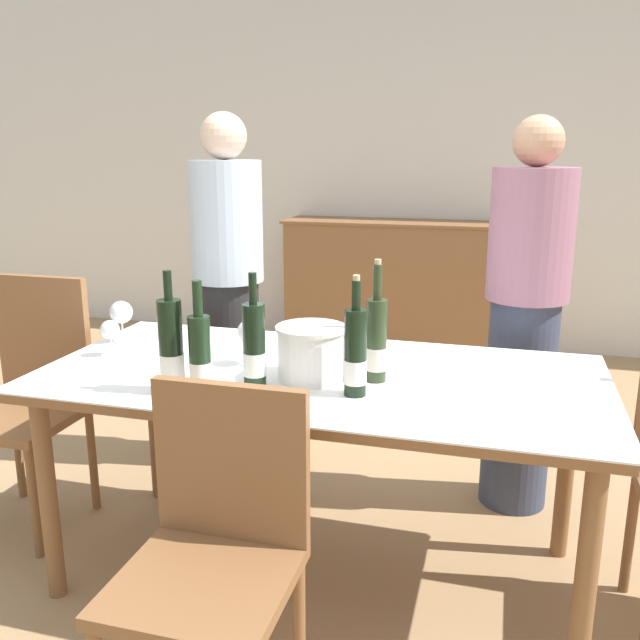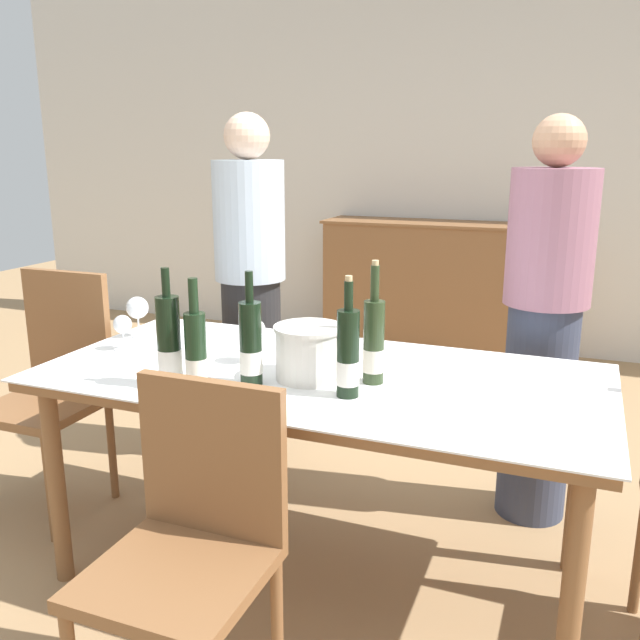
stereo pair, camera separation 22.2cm
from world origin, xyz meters
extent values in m
plane|color=#A37F56|center=(0.00, 0.00, 0.00)|extent=(12.00, 12.00, 0.00)
cube|color=silver|center=(0.00, 3.18, 1.40)|extent=(8.00, 0.10, 2.80)
cube|color=brown|center=(-0.26, 2.89, 0.48)|extent=(1.54, 0.44, 0.95)
cube|color=brown|center=(-0.26, 2.89, 0.96)|extent=(1.59, 0.46, 0.02)
cylinder|color=brown|center=(-0.84, -0.36, 0.36)|extent=(0.06, 0.06, 0.72)
cylinder|color=brown|center=(0.84, -0.36, 0.36)|extent=(0.06, 0.06, 0.72)
cylinder|color=brown|center=(-0.84, 0.36, 0.36)|extent=(0.06, 0.06, 0.72)
cylinder|color=brown|center=(0.84, 0.36, 0.36)|extent=(0.06, 0.06, 0.72)
cube|color=brown|center=(0.00, 0.00, 0.74)|extent=(1.84, 0.87, 0.04)
cube|color=white|center=(0.00, 0.00, 0.76)|extent=(1.87, 0.90, 0.01)
cylinder|color=white|center=(-0.01, -0.07, 0.85)|extent=(0.22, 0.22, 0.18)
cylinder|color=white|center=(-0.01, -0.07, 0.93)|extent=(0.23, 0.23, 0.01)
cylinder|color=black|center=(0.16, -0.18, 0.90)|extent=(0.07, 0.07, 0.27)
cylinder|color=white|center=(0.16, -0.18, 0.84)|extent=(0.07, 0.07, 0.07)
cylinder|color=black|center=(0.16, -0.18, 1.07)|extent=(0.03, 0.03, 0.09)
cylinder|color=tan|center=(0.16, -0.18, 1.12)|extent=(0.02, 0.02, 0.02)
cylinder|color=black|center=(-0.16, -0.19, 0.90)|extent=(0.07, 0.07, 0.27)
cylinder|color=white|center=(-0.16, -0.19, 0.84)|extent=(0.07, 0.07, 0.07)
cylinder|color=black|center=(-0.16, -0.19, 1.08)|extent=(0.03, 0.03, 0.10)
cylinder|color=black|center=(-0.29, -0.29, 0.89)|extent=(0.07, 0.07, 0.24)
cylinder|color=silver|center=(-0.29, -0.29, 0.83)|extent=(0.07, 0.07, 0.07)
cylinder|color=black|center=(-0.29, -0.29, 1.06)|extent=(0.03, 0.03, 0.11)
cylinder|color=black|center=(-0.39, -0.30, 0.91)|extent=(0.07, 0.07, 0.29)
cylinder|color=white|center=(-0.39, -0.30, 0.84)|extent=(0.08, 0.08, 0.08)
cylinder|color=black|center=(-0.39, -0.30, 1.10)|extent=(0.03, 0.03, 0.09)
cylinder|color=#28381E|center=(0.19, -0.03, 0.90)|extent=(0.07, 0.07, 0.27)
cylinder|color=silver|center=(0.19, -0.03, 0.84)|extent=(0.07, 0.07, 0.07)
cylinder|color=#28381E|center=(0.19, -0.03, 1.09)|extent=(0.03, 0.03, 0.11)
cylinder|color=tan|center=(0.19, -0.03, 1.15)|extent=(0.02, 0.02, 0.02)
cylinder|color=white|center=(-0.25, 0.02, 0.77)|extent=(0.06, 0.06, 0.00)
cylinder|color=white|center=(-0.25, 0.02, 0.81)|extent=(0.01, 0.01, 0.08)
sphere|color=white|center=(-0.25, 0.02, 0.88)|extent=(0.09, 0.09, 0.09)
cylinder|color=white|center=(-0.77, -0.02, 0.77)|extent=(0.07, 0.07, 0.00)
cylinder|color=white|center=(-0.77, -0.02, 0.80)|extent=(0.01, 0.01, 0.07)
sphere|color=white|center=(-0.77, -0.02, 0.86)|extent=(0.07, 0.07, 0.07)
cylinder|color=white|center=(-0.83, 0.15, 0.77)|extent=(0.06, 0.06, 0.00)
cylinder|color=white|center=(-0.83, 0.15, 0.81)|extent=(0.01, 0.01, 0.08)
sphere|color=white|center=(-0.83, 0.15, 0.88)|extent=(0.09, 0.09, 0.09)
cylinder|color=brown|center=(1.04, 0.18, 0.22)|extent=(0.03, 0.03, 0.45)
cylinder|color=brown|center=(-1.04, -0.18, 0.22)|extent=(0.03, 0.03, 0.44)
cylinder|color=brown|center=(-1.41, 0.18, 0.22)|extent=(0.03, 0.03, 0.44)
cylinder|color=brown|center=(-1.04, 0.18, 0.22)|extent=(0.03, 0.03, 0.44)
cube|color=brown|center=(-1.23, 0.00, 0.46)|extent=(0.42, 0.42, 0.04)
cube|color=brown|center=(-1.23, 0.19, 0.74)|extent=(0.42, 0.04, 0.52)
cylinder|color=brown|center=(-0.27, -0.58, 0.22)|extent=(0.03, 0.03, 0.45)
cylinder|color=brown|center=(0.10, -0.58, 0.22)|extent=(0.03, 0.03, 0.45)
cube|color=brown|center=(-0.08, -0.77, 0.46)|extent=(0.42, 0.42, 0.04)
cube|color=brown|center=(-0.08, -0.58, 0.70)|extent=(0.42, 0.04, 0.43)
cylinder|color=#262628|center=(-0.66, 0.80, 0.45)|extent=(0.28, 0.28, 0.89)
cylinder|color=silver|center=(-0.66, 0.80, 1.17)|extent=(0.33, 0.33, 0.55)
sphere|color=beige|center=(-0.66, 0.80, 1.54)|extent=(0.21, 0.21, 0.21)
cylinder|color=#383F56|center=(0.67, 0.73, 0.45)|extent=(0.28, 0.28, 0.90)
cylinder|color=#9E667A|center=(0.67, 0.73, 1.16)|extent=(0.33, 0.33, 0.52)
sphere|color=tan|center=(0.67, 0.73, 1.52)|extent=(0.20, 0.20, 0.20)
camera|label=1|loc=(0.58, -2.07, 1.49)|focal=38.00mm
camera|label=2|loc=(0.79, -2.00, 1.49)|focal=38.00mm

